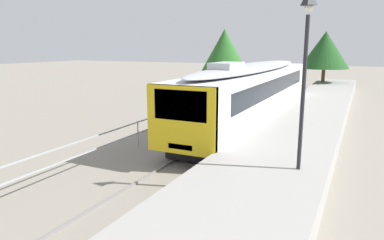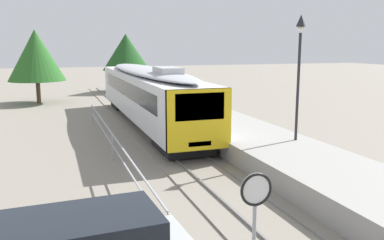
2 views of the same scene
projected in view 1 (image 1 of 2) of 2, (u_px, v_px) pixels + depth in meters
The scene contains 7 objects.
ground_plane at pixel (155, 143), 17.31m from camera, with size 160.00×160.00×0.00m, color gray.
track_rails at pixel (212, 150), 16.03m from camera, with size 3.20×60.00×0.14m.
commuter_train at pixel (253, 89), 21.26m from camera, with size 2.82×19.21×3.74m.
station_platform at pixel (285, 150), 14.56m from camera, with size 3.90×60.00×0.90m, color #999691.
platform_lamp_mid_platform at pixel (306, 46), 10.20m from camera, with size 0.34×0.34×5.35m.
tree_behind_carpark at pixel (224, 52), 35.26m from camera, with size 4.83×4.83×6.34m.
tree_behind_station_far at pixel (325, 50), 36.95m from camera, with size 5.02×5.02×6.19m.
Camera 1 is at (5.88, 7.72, 4.61)m, focal length 33.15 mm.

